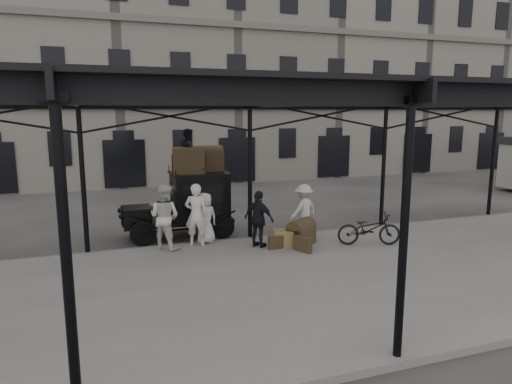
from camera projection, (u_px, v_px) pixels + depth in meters
ground at (272, 260)px, 13.07m from camera, size 120.00×120.00×0.00m
platform at (302, 281)px, 11.20m from camera, size 28.00×8.00×0.15m
canopy at (300, 94)px, 10.68m from camera, size 22.50×9.00×4.74m
building_frontage at (169, 66)px, 28.60m from camera, size 64.00×8.00×14.00m
taxi at (191, 201)px, 15.39m from camera, size 3.65×1.55×2.18m
porter_left at (196, 215)px, 13.81m from camera, size 0.82×0.70×1.91m
porter_midleft at (164, 217)px, 13.45m from camera, size 1.20×1.17×1.95m
porter_centre at (205, 218)px, 14.09m from camera, size 0.87×0.67×1.58m
porter_official at (259, 219)px, 13.64m from camera, size 0.94×1.05×1.72m
porter_right at (304, 209)px, 15.17m from camera, size 1.23×0.98×1.67m
bicycle at (369, 229)px, 13.92m from camera, size 2.03×1.25×1.01m
porter_roof at (189, 151)px, 14.99m from camera, size 0.69×0.81×1.46m
steamer_trunk_roof_near at (189, 162)px, 14.90m from camera, size 1.07×0.73×0.74m
steamer_trunk_roof_far at (208, 160)px, 15.56m from camera, size 1.03×0.67×0.73m
steamer_trunk_platform at (301, 234)px, 13.97m from camera, size 1.07×0.98×0.67m
wicker_hamper at (283, 238)px, 13.80m from camera, size 0.72×0.62×0.50m
suitcase_upright at (303, 244)px, 13.29m from camera, size 0.39×0.61×0.45m
suitcase_flat at (278, 242)px, 13.59m from camera, size 0.61×0.21×0.40m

